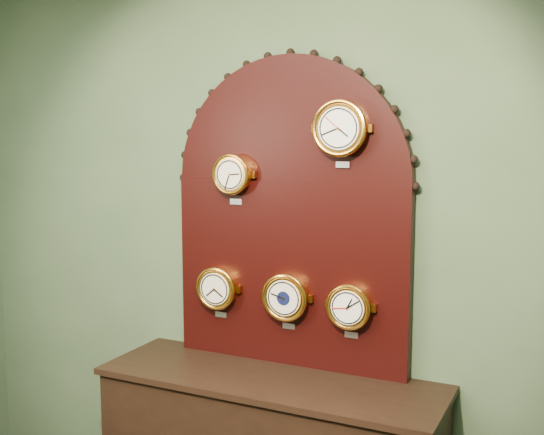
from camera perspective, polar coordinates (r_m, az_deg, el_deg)
The scene contains 7 objects.
wall_back at distance 3.35m, azimuth 1.86°, elevation -2.56°, with size 4.00×4.00×0.00m, color #40573B.
display_board at distance 3.27m, azimuth 1.52°, elevation 1.21°, with size 1.26×0.06×1.53m.
roman_clock at distance 3.32m, azimuth -3.32°, elevation 3.64°, with size 0.20×0.08×0.25m.
arabic_clock at distance 3.08m, azimuth 5.78°, elevation 7.46°, with size 0.26×0.08×0.31m.
hygrometer at distance 3.45m, azimuth -4.59°, elevation -5.91°, with size 0.22×0.08×0.27m.
barometer at distance 3.28m, azimuth 1.20°, elevation -6.68°, with size 0.23×0.08×0.29m.
tide_clock at distance 3.17m, azimuth 6.53°, elevation -7.43°, with size 0.22×0.08×0.27m.
Camera 1 is at (1.33, -0.52, 1.98)m, focal length 44.84 mm.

